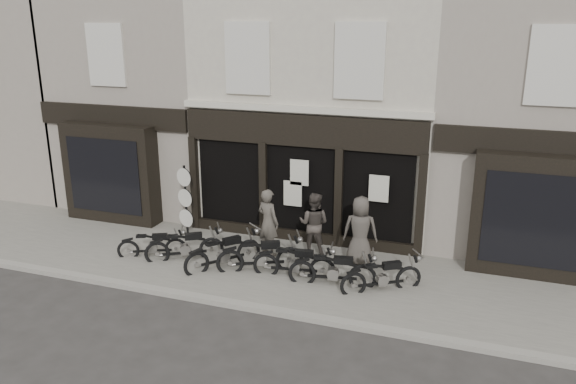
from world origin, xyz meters
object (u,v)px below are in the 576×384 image
(motorcycle_3, at_px, (261,259))
(motorcycle_0, at_px, (153,247))
(man_left, at_px, (268,222))
(man_right, at_px, (360,231))
(advert_sign_post, at_px, (186,203))
(motorcycle_5, at_px, (333,273))
(motorcycle_2, at_px, (224,255))
(motorcycle_4, at_px, (295,265))
(motorcycle_6, at_px, (382,279))
(man_centre, at_px, (314,224))
(motorcycle_1, at_px, (186,249))

(motorcycle_3, bearing_deg, motorcycle_0, 155.82)
(motorcycle_3, height_order, man_left, man_left)
(man_right, height_order, advert_sign_post, advert_sign_post)
(motorcycle_5, xyz_separation_m, man_left, (-2.20, 1.21, 0.66))
(motorcycle_2, xyz_separation_m, man_right, (3.38, 1.35, 0.64))
(motorcycle_4, xyz_separation_m, advert_sign_post, (-4.07, 1.69, 0.71))
(motorcycle_4, relative_size, man_right, 1.14)
(advert_sign_post, bearing_deg, motorcycle_6, -0.04)
(motorcycle_4, bearing_deg, motorcycle_5, -15.90)
(motorcycle_0, xyz_separation_m, man_centre, (4.19, 1.62, 0.65))
(motorcycle_2, distance_m, motorcycle_6, 4.24)
(motorcycle_4, height_order, man_centre, man_centre)
(motorcycle_1, height_order, motorcycle_4, same)
(motorcycle_1, relative_size, man_left, 1.01)
(motorcycle_2, bearing_deg, motorcycle_3, -45.90)
(motorcycle_1, bearing_deg, motorcycle_6, -32.49)
(motorcycle_5, bearing_deg, motorcycle_2, 168.36)
(motorcycle_6, height_order, man_right, man_right)
(motorcycle_2, relative_size, advert_sign_post, 0.84)
(motorcycle_4, distance_m, man_right, 2.01)
(motorcycle_0, xyz_separation_m, motorcycle_3, (3.20, 0.13, 0.07))
(motorcycle_3, height_order, man_right, man_right)
(motorcycle_6, bearing_deg, advert_sign_post, 131.70)
(motorcycle_3, relative_size, man_left, 1.11)
(motorcycle_2, height_order, motorcycle_3, motorcycle_3)
(motorcycle_6, bearing_deg, man_left, 128.95)
(motorcycle_3, bearing_deg, motorcycle_6, -28.16)
(motorcycle_4, bearing_deg, man_right, 34.43)
(motorcycle_6, bearing_deg, motorcycle_4, 146.04)
(motorcycle_0, xyz_separation_m, motorcycle_4, (4.16, 0.08, 0.05))
(motorcycle_0, xyz_separation_m, motorcycle_5, (5.21, -0.06, 0.06))
(motorcycle_2, relative_size, man_right, 1.01)
(motorcycle_4, xyz_separation_m, man_right, (1.40, 1.29, 0.66))
(man_right, bearing_deg, man_centre, -18.51)
(motorcycle_6, height_order, advert_sign_post, advert_sign_post)
(man_right, bearing_deg, motorcycle_3, 19.43)
(motorcycle_2, bearing_deg, man_left, 1.36)
(motorcycle_2, bearing_deg, motorcycle_5, -53.71)
(motorcycle_5, relative_size, advert_sign_post, 0.96)
(motorcycle_3, xyz_separation_m, man_left, (-0.19, 1.02, 0.64))
(motorcycle_1, bearing_deg, man_left, -4.88)
(man_left, relative_size, man_right, 1.01)
(motorcycle_2, distance_m, man_centre, 2.64)
(man_centre, relative_size, man_right, 0.94)
(motorcycle_0, bearing_deg, motorcycle_4, -24.75)
(motorcycle_0, height_order, man_right, man_right)
(motorcycle_5, relative_size, motorcycle_6, 1.18)
(motorcycle_0, height_order, motorcycle_4, motorcycle_4)
(motorcycle_2, bearing_deg, motorcycle_6, -51.92)
(motorcycle_2, relative_size, man_centre, 1.07)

